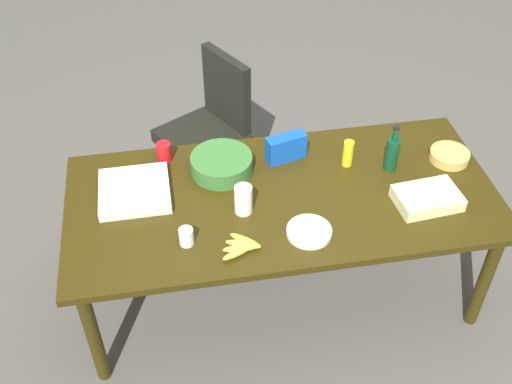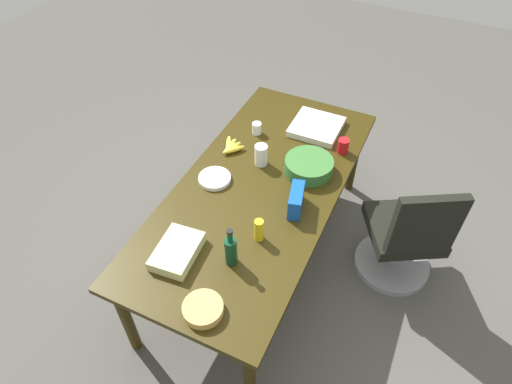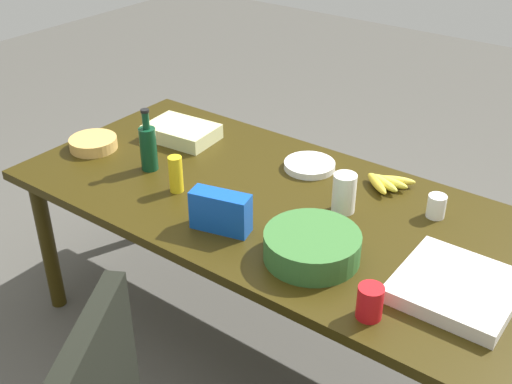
{
  "view_description": "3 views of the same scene",
  "coord_description": "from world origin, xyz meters",
  "views": [
    {
      "loc": [
        0.54,
        2.3,
        2.88
      ],
      "look_at": [
        0.14,
        0.01,
        0.79
      ],
      "focal_mm": 43.11,
      "sensor_mm": 36.0,
      "label": 1
    },
    {
      "loc": [
        -1.94,
        -0.89,
        2.86
      ],
      "look_at": [
        -0.1,
        -0.03,
        0.8
      ],
      "focal_mm": 31.52,
      "sensor_mm": 36.0,
      "label": 2
    },
    {
      "loc": [
        1.18,
        -1.77,
        2.04
      ],
      "look_at": [
        -0.1,
        -0.05,
        0.78
      ],
      "focal_mm": 44.45,
      "sensor_mm": 36.0,
      "label": 3
    }
  ],
  "objects": [
    {
      "name": "chip_bowl",
      "position": [
        -0.96,
        -0.13,
        0.77
      ],
      "size": [
        0.23,
        0.23,
        0.05
      ],
      "primitive_type": "cylinder",
      "rotation": [
        0.0,
        0.0,
        0.06
      ],
      "color": "#D8A855",
      "rests_on": "conference_table"
    },
    {
      "name": "salad_bowl",
      "position": [
        0.29,
        -0.24,
        0.8
      ],
      "size": [
        0.42,
        0.42,
        0.1
      ],
      "primitive_type": "cylinder",
      "rotation": [
        0.0,
        0.0,
        0.33
      ],
      "color": "#356B2F",
      "rests_on": "conference_table"
    },
    {
      "name": "mayo_jar",
      "position": [
        0.22,
        0.09,
        0.83
      ],
      "size": [
        0.1,
        0.1,
        0.16
      ],
      "primitive_type": "cylinder",
      "rotation": [
        0.0,
        0.0,
        -0.11
      ],
      "color": "white",
      "rests_on": "conference_table"
    },
    {
      "name": "paper_plate_stack",
      "position": [
        -0.07,
        0.3,
        0.76
      ],
      "size": [
        0.25,
        0.25,
        0.03
      ],
      "primitive_type": "cylinder",
      "rotation": [
        0.0,
        0.0,
        -0.13
      ],
      "color": "white",
      "rests_on": "conference_table"
    },
    {
      "name": "sheet_cake",
      "position": [
        -0.71,
        0.19,
        0.78
      ],
      "size": [
        0.34,
        0.25,
        0.07
      ],
      "primitive_type": "cube",
      "rotation": [
        0.0,
        0.0,
        0.09
      ],
      "color": "beige",
      "rests_on": "conference_table"
    },
    {
      "name": "chip_bag_blue",
      "position": [
        -0.08,
        -0.29,
        0.82
      ],
      "size": [
        0.23,
        0.13,
        0.15
      ],
      "primitive_type": "cube",
      "rotation": [
        0.0,
        0.0,
        0.25
      ],
      "color": "#124BB3",
      "rests_on": "conference_table"
    },
    {
      "name": "conference_table",
      "position": [
        0.0,
        0.0,
        0.68
      ],
      "size": [
        2.23,
        1.02,
        0.75
      ],
      "color": "#302608",
      "rests_on": "ground"
    },
    {
      "name": "wine_bottle",
      "position": [
        -0.62,
        -0.11,
        0.85
      ],
      "size": [
        0.08,
        0.08,
        0.28
      ],
      "color": "#0E3C22",
      "rests_on": "conference_table"
    },
    {
      "name": "red_solo_cup",
      "position": [
        0.58,
        -0.39,
        0.8
      ],
      "size": [
        0.09,
        0.09,
        0.11
      ],
      "primitive_type": "cylinder",
      "rotation": [
        0.0,
        0.0,
        -0.19
      ],
      "color": "red",
      "rests_on": "conference_table"
    },
    {
      "name": "banana_bunch",
      "position": [
        0.27,
        0.35,
        0.77
      ],
      "size": [
        0.21,
        0.19,
        0.04
      ],
      "color": "yellow",
      "rests_on": "conference_table"
    },
    {
      "name": "ground_plane",
      "position": [
        0.0,
        0.0,
        0.0
      ],
      "size": [
        10.0,
        10.0,
        0.0
      ],
      "primitive_type": "plane",
      "color": "#4F4D47"
    },
    {
      "name": "pizza_box",
      "position": [
        0.75,
        -0.13,
        0.77
      ],
      "size": [
        0.36,
        0.36,
        0.05
      ],
      "primitive_type": "cube",
      "rotation": [
        0.0,
        0.0,
        0.01
      ],
      "color": "silver",
      "rests_on": "conference_table"
    },
    {
      "name": "paper_cup",
      "position": [
        0.52,
        0.26,
        0.79
      ],
      "size": [
        0.08,
        0.08,
        0.09
      ],
      "primitive_type": "cylinder",
      "rotation": [
        0.0,
        0.0,
        0.09
      ],
      "color": "white",
      "rests_on": "conference_table"
    },
    {
      "name": "office_chair",
      "position": [
        0.29,
        -0.99,
        0.38
      ],
      "size": [
        0.65,
        0.65,
        0.97
      ],
      "color": "gray",
      "rests_on": "ground"
    },
    {
      "name": "mustard_bottle",
      "position": [
        -0.4,
        -0.18,
        0.82
      ],
      "size": [
        0.06,
        0.06,
        0.15
      ],
      "primitive_type": "cylinder",
      "rotation": [
        0.0,
        0.0,
        0.01
      ],
      "color": "yellow",
      "rests_on": "conference_table"
    }
  ]
}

